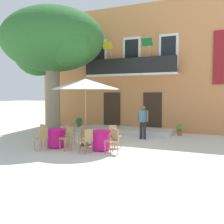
% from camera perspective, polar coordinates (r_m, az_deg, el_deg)
% --- Properties ---
extents(ground_plane, '(120.00, 120.00, 0.00)m').
position_cam_1_polar(ground_plane, '(11.33, -1.09, -7.30)').
color(ground_plane, silver).
extents(building_facade, '(13.00, 5.09, 7.50)m').
position_cam_1_polar(building_facade, '(17.95, 6.46, 8.82)').
color(building_facade, '#CC844C').
rests_on(building_facade, ground).
extents(entrance_step_platform, '(5.38, 2.08, 0.25)m').
position_cam_1_polar(entrance_step_platform, '(15.17, 2.96, -3.97)').
color(entrance_step_platform, silver).
rests_on(entrance_step_platform, ground).
extents(plane_tree, '(5.64, 4.95, 6.68)m').
position_cam_1_polar(plane_tree, '(14.63, -13.00, 14.37)').
color(plane_tree, '#7F755B').
rests_on(plane_tree, ground).
extents(cafe_table_near_tree, '(0.86, 0.86, 0.76)m').
position_cam_1_polar(cafe_table_near_tree, '(10.39, -2.59, -6.12)').
color(cafe_table_near_tree, '#DB1984').
rests_on(cafe_table_near_tree, ground).
extents(cafe_chair_near_tree_0, '(0.52, 0.52, 0.91)m').
position_cam_1_polar(cafe_chair_near_tree_0, '(9.82, -5.50, -5.91)').
color(cafe_chair_near_tree_0, tan).
rests_on(cafe_chair_near_tree_0, ground).
extents(cafe_chair_near_tree_1, '(0.55, 0.55, 0.91)m').
position_cam_1_polar(cafe_chair_near_tree_1, '(9.81, 0.21, -5.91)').
color(cafe_chair_near_tree_1, tan).
rests_on(cafe_chair_near_tree_1, ground).
extents(cafe_chair_near_tree_2, '(0.54, 0.54, 0.91)m').
position_cam_1_polar(cafe_chair_near_tree_2, '(10.87, 0.44, -4.94)').
color(cafe_chair_near_tree_2, tan).
rests_on(cafe_chair_near_tree_2, ground).
extents(cafe_chair_near_tree_3, '(0.51, 0.51, 0.91)m').
position_cam_1_polar(cafe_chair_near_tree_3, '(10.86, -5.66, -4.97)').
color(cafe_chair_near_tree_3, tan).
rests_on(cafe_chair_near_tree_3, ground).
extents(cafe_table_middle, '(0.86, 0.86, 0.76)m').
position_cam_1_polar(cafe_table_middle, '(11.13, -12.08, -5.53)').
color(cafe_table_middle, '#DB1984').
rests_on(cafe_table_middle, ground).
extents(cafe_chair_middle_0, '(0.53, 0.53, 0.91)m').
position_cam_1_polar(cafe_chair_middle_0, '(10.52, -9.64, -5.29)').
color(cafe_chair_middle_0, tan).
rests_on(cafe_chair_middle_0, ground).
extents(cafe_chair_middle_1, '(0.48, 0.48, 0.91)m').
position_cam_1_polar(cafe_chair_middle_1, '(11.67, -9.55, -4.39)').
color(cafe_chair_middle_1, tan).
rests_on(cafe_chair_middle_1, ground).
extents(cafe_chair_middle_2, '(0.52, 0.52, 0.91)m').
position_cam_1_polar(cafe_chair_middle_2, '(11.72, -14.33, -4.42)').
color(cafe_chair_middle_2, tan).
rests_on(cafe_chair_middle_2, ground).
extents(cafe_chair_middle_3, '(0.49, 0.49, 0.91)m').
position_cam_1_polar(cafe_chair_middle_3, '(10.60, -14.98, -5.30)').
color(cafe_chair_middle_3, tan).
rests_on(cafe_chair_middle_3, ground).
extents(cafe_umbrella, '(2.90, 2.90, 2.85)m').
position_cam_1_polar(cafe_umbrella, '(11.18, -5.82, 5.99)').
color(cafe_umbrella, '#997A56').
rests_on(cafe_umbrella, ground).
extents(ground_planter_left, '(0.43, 0.43, 0.75)m').
position_cam_1_polar(ground_planter_left, '(16.38, -7.15, -2.37)').
color(ground_planter_left, slate).
rests_on(ground_planter_left, ground).
extents(ground_planter_right, '(0.32, 0.32, 0.61)m').
position_cam_1_polar(ground_planter_right, '(14.48, 14.50, -3.59)').
color(ground_planter_right, '#995638').
rests_on(ground_planter_right, ground).
extents(pedestrian_near_entrance, '(0.53, 0.40, 1.64)m').
position_cam_1_polar(pedestrian_near_entrance, '(12.87, 6.73, -1.80)').
color(pedestrian_near_entrance, '#232328').
rests_on(pedestrian_near_entrance, ground).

